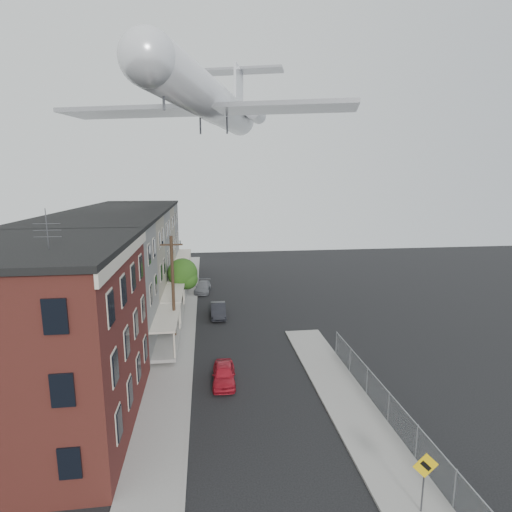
{
  "coord_description": "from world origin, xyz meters",
  "views": [
    {
      "loc": [
        -2.86,
        -14.05,
        13.42
      ],
      "look_at": [
        -0.09,
        7.62,
        9.22
      ],
      "focal_mm": 28.0,
      "sensor_mm": 36.0,
      "label": 1
    }
  ],
  "objects": [
    {
      "name": "curb_left",
      "position": [
        -4.05,
        24.0,
        0.07
      ],
      "size": [
        0.15,
        62.0,
        0.14
      ],
      "primitive_type": "cube",
      "color": "gray",
      "rests_on": "ground"
    },
    {
      "name": "street_tree",
      "position": [
        -5.27,
        27.92,
        3.45
      ],
      "size": [
        3.22,
        3.2,
        5.2
      ],
      "color": "black",
      "rests_on": "ground"
    },
    {
      "name": "sidewalk_right",
      "position": [
        5.5,
        6.0,
        0.06
      ],
      "size": [
        3.0,
        26.0,
        0.12
      ],
      "primitive_type": "cube",
      "color": "gray",
      "rests_on": "ground"
    },
    {
      "name": "car_mid",
      "position": [
        -1.8,
        23.93,
        0.68
      ],
      "size": [
        1.44,
        4.11,
        1.35
      ],
      "primitive_type": "imported",
      "rotation": [
        0.0,
        0.0,
        0.0
      ],
      "color": "black",
      "rests_on": "ground"
    },
    {
      "name": "car_far",
      "position": [
        -3.34,
        33.08,
        0.62
      ],
      "size": [
        2.23,
        4.46,
        1.24
      ],
      "primitive_type": "imported",
      "rotation": [
        0.0,
        0.0,
        -0.12
      ],
      "color": "slate",
      "rests_on": "ground"
    },
    {
      "name": "chainlink_fence",
      "position": [
        7.0,
        5.0,
        1.0
      ],
      "size": [
        0.06,
        18.06,
        1.9
      ],
      "color": "gray",
      "rests_on": "ground"
    },
    {
      "name": "corner_building",
      "position": [
        -12.0,
        7.0,
        5.16
      ],
      "size": [
        10.31,
        12.3,
        12.15
      ],
      "color": "#331710",
      "rests_on": "ground"
    },
    {
      "name": "row_house_e",
      "position": [
        -11.96,
        44.5,
        5.13
      ],
      "size": [
        11.98,
        7.0,
        10.3
      ],
      "color": "slate",
      "rests_on": "ground"
    },
    {
      "name": "sidewalk_left",
      "position": [
        -5.5,
        24.0,
        0.06
      ],
      "size": [
        3.0,
        62.0,
        0.12
      ],
      "primitive_type": "cube",
      "color": "gray",
      "rests_on": "ground"
    },
    {
      "name": "curb_right",
      "position": [
        4.05,
        6.0,
        0.07
      ],
      "size": [
        0.15,
        26.0,
        0.14
      ],
      "primitive_type": "cube",
      "color": "gray",
      "rests_on": "ground"
    },
    {
      "name": "airplane",
      "position": [
        -2.0,
        24.23,
        20.39
      ],
      "size": [
        25.74,
        29.45,
        8.52
      ],
      "color": "silver",
      "rests_on": "ground"
    },
    {
      "name": "row_house_c",
      "position": [
        -11.96,
        30.5,
        5.13
      ],
      "size": [
        11.98,
        7.0,
        10.3
      ],
      "color": "slate",
      "rests_on": "ground"
    },
    {
      "name": "utility_pole",
      "position": [
        -5.6,
        18.0,
        4.67
      ],
      "size": [
        1.8,
        0.26,
        9.0
      ],
      "color": "black",
      "rests_on": "ground"
    },
    {
      "name": "row_house_b",
      "position": [
        -11.96,
        23.5,
        5.13
      ],
      "size": [
        11.98,
        7.0,
        10.3
      ],
      "color": "#6D6456",
      "rests_on": "ground"
    },
    {
      "name": "row_house_a",
      "position": [
        -11.96,
        16.5,
        5.13
      ],
      "size": [
        11.98,
        7.0,
        10.3
      ],
      "color": "slate",
      "rests_on": "ground"
    },
    {
      "name": "row_house_d",
      "position": [
        -11.96,
        37.5,
        5.13
      ],
      "size": [
        11.98,
        7.0,
        10.3
      ],
      "color": "#6D6456",
      "rests_on": "ground"
    },
    {
      "name": "car_near",
      "position": [
        -1.87,
        10.69,
        0.64
      ],
      "size": [
        1.66,
        3.8,
        1.27
      ],
      "primitive_type": "imported",
      "rotation": [
        0.0,
        0.0,
        -0.04
      ],
      "color": "#B21726",
      "rests_on": "ground"
    },
    {
      "name": "warning_sign",
      "position": [
        5.6,
        -1.03,
        1.88
      ],
      "size": [
        1.1,
        0.11,
        2.8
      ],
      "color": "#515156",
      "rests_on": "ground"
    },
    {
      "name": "ground",
      "position": [
        0.0,
        0.0,
        0.0
      ],
      "size": [
        120.0,
        120.0,
        0.0
      ],
      "primitive_type": "plane",
      "color": "black",
      "rests_on": "ground"
    }
  ]
}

